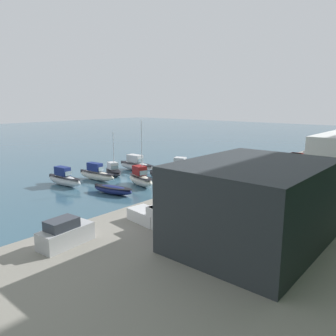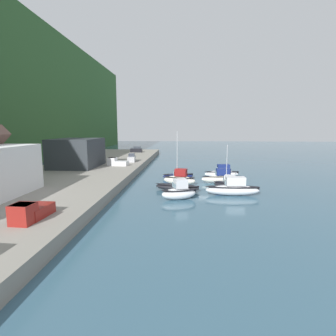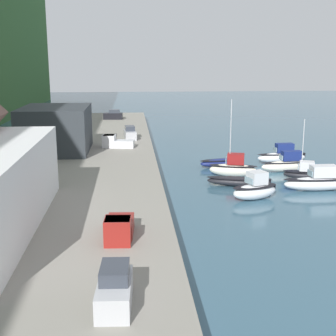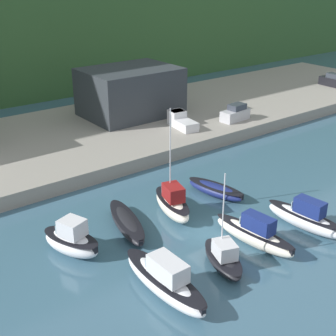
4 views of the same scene
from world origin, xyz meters
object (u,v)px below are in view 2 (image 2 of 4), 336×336
object	(u,v)px
moored_boat_3	(178,176)
parked_car_1	(132,158)
moored_boat_6	(221,178)
parked_car_0	(136,150)
moored_boat_2	(180,179)
dog_on_quay	(139,150)
moored_boat_1	(177,187)
moored_boat_4	(233,189)
pickup_truck_0	(116,162)
moored_boat_0	(179,192)
moored_boat_7	(222,173)
pickup_truck_1	(30,212)
moored_boat_5	(229,183)

from	to	relation	value
moored_boat_3	parked_car_1	bearing A→B (deg)	28.05
moored_boat_6	parked_car_0	size ratio (longest dim) A/B	1.80
moored_boat_2	dog_on_quay	distance (m)	54.11
moored_boat_3	moored_boat_1	bearing A→B (deg)	168.62
moored_boat_2	moored_boat_6	xyz separation A→B (m)	(2.13, -7.91, -0.10)
moored_boat_4	pickup_truck_0	size ratio (longest dim) A/B	1.70
moored_boat_0	moored_boat_2	distance (m)	9.94
moored_boat_0	pickup_truck_0	size ratio (longest dim) A/B	1.15
moored_boat_7	parked_car_1	distance (m)	25.54
moored_boat_1	moored_boat_3	xyz separation A→B (m)	(10.27, 0.08, 0.02)
parked_car_0	dog_on_quay	distance (m)	4.09
moored_boat_0	moored_boat_2	bearing A→B (deg)	-18.89
moored_boat_3	pickup_truck_1	size ratio (longest dim) A/B	1.36
moored_boat_1	dog_on_quay	world-z (taller)	dog_on_quay
moored_boat_6	pickup_truck_1	bearing A→B (deg)	134.20
moored_boat_5	parked_car_1	distance (m)	31.34
moored_boat_3	dog_on_quay	size ratio (longest dim) A/B	8.04
moored_boat_4	parked_car_1	distance (m)	35.20
moored_boat_3	moored_boat_4	world-z (taller)	moored_boat_4
moored_boat_3	moored_boat_7	xyz separation A→B (m)	(1.79, -9.14, 0.43)
moored_boat_3	dog_on_quay	bearing A→B (deg)	7.41
parked_car_0	pickup_truck_0	world-z (taller)	parked_car_0
parked_car_0	moored_boat_5	bearing A→B (deg)	-150.35
moored_boat_7	pickup_truck_1	size ratio (longest dim) A/B	1.53
moored_boat_4	parked_car_1	size ratio (longest dim) A/B	1.94
moored_boat_6	parked_car_0	world-z (taller)	parked_car_0
moored_boat_4	moored_boat_7	bearing A→B (deg)	-1.79
pickup_truck_0	pickup_truck_1	distance (m)	37.11
moored_boat_0	moored_boat_2	size ratio (longest dim) A/B	0.58
moored_boat_6	parked_car_0	bearing A→B (deg)	22.65
moored_boat_6	dog_on_quay	bearing A→B (deg)	20.38
moored_boat_3	parked_car_1	world-z (taller)	parked_car_1
moored_boat_5	pickup_truck_0	world-z (taller)	moored_boat_5
moored_boat_6	moored_boat_0	bearing A→B (deg)	141.39
moored_boat_5	parked_car_0	distance (m)	55.51
moored_boat_1	dog_on_quay	size ratio (longest dim) A/B	9.55
moored_boat_1	parked_car_0	distance (m)	54.65
moored_boat_7	pickup_truck_0	bearing A→B (deg)	71.70
dog_on_quay	moored_boat_1	bearing A→B (deg)	158.89
moored_boat_5	pickup_truck_0	bearing A→B (deg)	76.64
parked_car_0	pickup_truck_1	world-z (taller)	parked_car_0
moored_boat_6	moored_boat_5	bearing A→B (deg)	-176.36
moored_boat_2	moored_boat_4	distance (m)	11.03
moored_boat_7	pickup_truck_0	size ratio (longest dim) A/B	1.50
parked_car_0	moored_boat_1	bearing A→B (deg)	-160.02
moored_boat_7	parked_car_0	xyz separation A→B (m)	(40.06, 25.42, 1.41)
moored_boat_7	dog_on_quay	distance (m)	50.79
moored_boat_6	parked_car_1	size ratio (longest dim) A/B	1.77
moored_boat_1	moored_boat_6	distance (m)	10.67
moored_boat_3	moored_boat_6	xyz separation A→B (m)	(-3.51, -8.32, 0.41)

